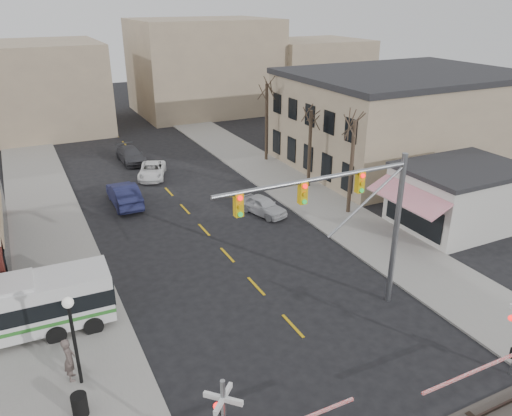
{
  "coord_description": "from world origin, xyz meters",
  "views": [
    {
      "loc": [
        -10.44,
        -15.06,
        14.7
      ],
      "look_at": [
        1.23,
        8.49,
        3.5
      ],
      "focal_mm": 35.0,
      "sensor_mm": 36.0,
      "label": 1
    }
  ],
  "objects_px": {
    "traffic_signal_mast": "(354,209)",
    "car_c": "(152,171)",
    "trash_bin": "(80,405)",
    "pedestrian_near": "(69,359)",
    "car_d": "(131,155)",
    "pedestrian_far": "(65,303)",
    "car_b": "(124,194)",
    "car_a": "(263,205)",
    "street_lamp": "(71,323)"
  },
  "relations": [
    {
      "from": "traffic_signal_mast",
      "to": "car_a",
      "type": "xyz_separation_m",
      "value": [
        1.95,
        12.89,
        -5.06
      ]
    },
    {
      "from": "traffic_signal_mast",
      "to": "car_c",
      "type": "relative_size",
      "value": 2.13
    },
    {
      "from": "street_lamp",
      "to": "car_d",
      "type": "height_order",
      "value": "street_lamp"
    },
    {
      "from": "pedestrian_far",
      "to": "car_b",
      "type": "bearing_deg",
      "value": 25.88
    },
    {
      "from": "car_d",
      "to": "pedestrian_far",
      "type": "bearing_deg",
      "value": -112.2
    },
    {
      "from": "trash_bin",
      "to": "car_d",
      "type": "xyz_separation_m",
      "value": [
        9.18,
        30.55,
        0.13
      ]
    },
    {
      "from": "pedestrian_far",
      "to": "traffic_signal_mast",
      "type": "bearing_deg",
      "value": -64.87
    },
    {
      "from": "traffic_signal_mast",
      "to": "pedestrian_near",
      "type": "bearing_deg",
      "value": 175.13
    },
    {
      "from": "trash_bin",
      "to": "traffic_signal_mast",
      "type": "bearing_deg",
      "value": 4.74
    },
    {
      "from": "car_d",
      "to": "pedestrian_far",
      "type": "height_order",
      "value": "pedestrian_far"
    },
    {
      "from": "trash_bin",
      "to": "car_c",
      "type": "xyz_separation_m",
      "value": [
        9.78,
        25.35,
        0.05
      ]
    },
    {
      "from": "traffic_signal_mast",
      "to": "trash_bin",
      "type": "height_order",
      "value": "traffic_signal_mast"
    },
    {
      "from": "pedestrian_far",
      "to": "car_d",
      "type": "bearing_deg",
      "value": 29.21
    },
    {
      "from": "street_lamp",
      "to": "trash_bin",
      "type": "xyz_separation_m",
      "value": [
        -0.27,
        -1.76,
        -2.47
      ]
    },
    {
      "from": "car_a",
      "to": "car_c",
      "type": "bearing_deg",
      "value": 97.03
    },
    {
      "from": "car_d",
      "to": "pedestrian_near",
      "type": "relative_size",
      "value": 2.51
    },
    {
      "from": "car_b",
      "to": "car_a",
      "type": "bearing_deg",
      "value": 144.54
    },
    {
      "from": "car_d",
      "to": "pedestrian_near",
      "type": "bearing_deg",
      "value": -109.78
    },
    {
      "from": "traffic_signal_mast",
      "to": "car_a",
      "type": "distance_m",
      "value": 13.98
    },
    {
      "from": "trash_bin",
      "to": "car_d",
      "type": "relative_size",
      "value": 0.19
    },
    {
      "from": "street_lamp",
      "to": "trash_bin",
      "type": "height_order",
      "value": "street_lamp"
    },
    {
      "from": "trash_bin",
      "to": "car_d",
      "type": "distance_m",
      "value": 31.9
    },
    {
      "from": "car_a",
      "to": "car_b",
      "type": "height_order",
      "value": "car_b"
    },
    {
      "from": "traffic_signal_mast",
      "to": "car_c",
      "type": "xyz_separation_m",
      "value": [
        -3.13,
        24.28,
        -5.09
      ]
    },
    {
      "from": "pedestrian_far",
      "to": "trash_bin",
      "type": "bearing_deg",
      "value": -133.32
    },
    {
      "from": "traffic_signal_mast",
      "to": "car_a",
      "type": "relative_size",
      "value": 2.5
    },
    {
      "from": "car_b",
      "to": "traffic_signal_mast",
      "type": "bearing_deg",
      "value": 109.49
    },
    {
      "from": "car_c",
      "to": "traffic_signal_mast",
      "type": "bearing_deg",
      "value": -61.55
    },
    {
      "from": "car_b",
      "to": "pedestrian_near",
      "type": "xyz_separation_m",
      "value": [
        -6.24,
        -17.98,
        0.23
      ]
    },
    {
      "from": "car_d",
      "to": "car_b",
      "type": "bearing_deg",
      "value": -107.71
    },
    {
      "from": "pedestrian_near",
      "to": "pedestrian_far",
      "type": "distance_m",
      "value": 4.64
    },
    {
      "from": "car_a",
      "to": "pedestrian_near",
      "type": "xyz_separation_m",
      "value": [
        -14.89,
        -11.79,
        0.43
      ]
    },
    {
      "from": "street_lamp",
      "to": "car_b",
      "type": "relative_size",
      "value": 0.78
    },
    {
      "from": "car_c",
      "to": "trash_bin",
      "type": "bearing_deg",
      "value": -90.0
    },
    {
      "from": "car_a",
      "to": "trash_bin",
      "type": "bearing_deg",
      "value": -153.79
    },
    {
      "from": "car_c",
      "to": "pedestrian_near",
      "type": "relative_size",
      "value": 2.35
    },
    {
      "from": "car_b",
      "to": "pedestrian_far",
      "type": "bearing_deg",
      "value": 66.44
    },
    {
      "from": "trash_bin",
      "to": "pedestrian_near",
      "type": "height_order",
      "value": "pedestrian_near"
    },
    {
      "from": "trash_bin",
      "to": "pedestrian_near",
      "type": "distance_m",
      "value": 2.23
    },
    {
      "from": "car_b",
      "to": "pedestrian_far",
      "type": "xyz_separation_m",
      "value": [
        -5.87,
        -13.36,
        0.07
      ]
    },
    {
      "from": "traffic_signal_mast",
      "to": "car_d",
      "type": "relative_size",
      "value": 2.0
    },
    {
      "from": "traffic_signal_mast",
      "to": "car_c",
      "type": "height_order",
      "value": "traffic_signal_mast"
    },
    {
      "from": "pedestrian_near",
      "to": "pedestrian_far",
      "type": "height_order",
      "value": "pedestrian_near"
    },
    {
      "from": "street_lamp",
      "to": "car_c",
      "type": "distance_m",
      "value": 25.55
    },
    {
      "from": "car_b",
      "to": "pedestrian_far",
      "type": "height_order",
      "value": "pedestrian_far"
    },
    {
      "from": "car_a",
      "to": "car_c",
      "type": "relative_size",
      "value": 0.86
    },
    {
      "from": "traffic_signal_mast",
      "to": "car_c",
      "type": "distance_m",
      "value": 25.01
    },
    {
      "from": "car_a",
      "to": "car_b",
      "type": "bearing_deg",
      "value": 127.37
    },
    {
      "from": "street_lamp",
      "to": "car_d",
      "type": "xyz_separation_m",
      "value": [
        8.9,
        28.79,
        -2.35
      ]
    },
    {
      "from": "car_b",
      "to": "car_d",
      "type": "bearing_deg",
      "value": -105.73
    }
  ]
}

